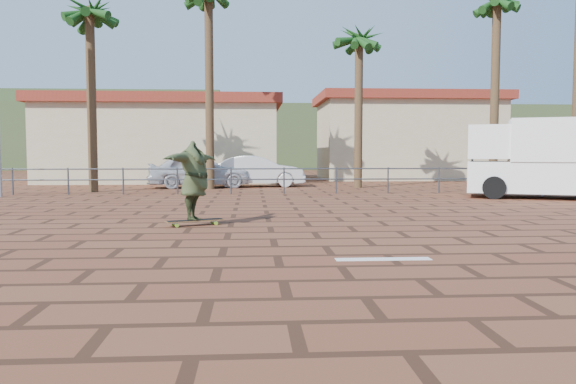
# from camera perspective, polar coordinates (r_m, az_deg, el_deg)

# --- Properties ---
(ground) EXTENTS (120.00, 120.00, 0.00)m
(ground) POSITION_cam_1_polar(r_m,az_deg,el_deg) (9.40, 3.77, -5.51)
(ground) COLOR brown
(ground) RESTS_ON ground
(paint_stripe) EXTENTS (1.40, 0.22, 0.01)m
(paint_stripe) POSITION_cam_1_polar(r_m,az_deg,el_deg) (8.36, 9.64, -6.73)
(paint_stripe) COLOR white
(paint_stripe) RESTS_ON ground
(guardrail) EXTENTS (24.06, 0.06, 1.00)m
(guardrail) POSITION_cam_1_polar(r_m,az_deg,el_deg) (21.24, -0.41, 1.65)
(guardrail) COLOR #47494F
(guardrail) RESTS_ON ground
(flagpole) EXTENTS (1.30, 0.10, 8.00)m
(flagpole) POSITION_cam_1_polar(r_m,az_deg,el_deg) (22.19, -27.22, 11.56)
(flagpole) COLOR gray
(flagpole) RESTS_ON ground
(palm_far_left) EXTENTS (2.40, 2.40, 8.25)m
(palm_far_left) POSITION_cam_1_polar(r_m,az_deg,el_deg) (24.13, -19.52, 16.41)
(palm_far_left) COLOR brown
(palm_far_left) RESTS_ON ground
(palm_left) EXTENTS (2.40, 2.40, 9.45)m
(palm_left) POSITION_cam_1_polar(r_m,az_deg,el_deg) (25.09, -8.08, 18.75)
(palm_left) COLOR brown
(palm_left) RESTS_ON ground
(palm_center) EXTENTS (2.40, 2.40, 7.75)m
(palm_center) POSITION_cam_1_polar(r_m,az_deg,el_deg) (25.59, 7.24, 14.80)
(palm_center) COLOR brown
(palm_center) RESTS_ON ground
(palm_right) EXTENTS (2.40, 2.40, 9.05)m
(palm_right) POSITION_cam_1_polar(r_m,az_deg,el_deg) (26.04, 20.47, 17.14)
(palm_right) COLOR brown
(palm_right) RESTS_ON ground
(building_west) EXTENTS (12.60, 7.60, 4.50)m
(building_west) POSITION_cam_1_polar(r_m,az_deg,el_deg) (31.56, -12.45, 5.23)
(building_west) COLOR beige
(building_west) RESTS_ON ground
(building_east) EXTENTS (10.60, 6.60, 5.00)m
(building_east) POSITION_cam_1_polar(r_m,az_deg,el_deg) (34.45, 11.89, 5.55)
(building_east) COLOR beige
(building_east) RESTS_ON ground
(hill_front) EXTENTS (70.00, 18.00, 6.00)m
(hill_front) POSITION_cam_1_polar(r_m,az_deg,el_deg) (59.22, -2.51, 5.40)
(hill_front) COLOR #384C28
(hill_front) RESTS_ON ground
(hill_back) EXTENTS (35.00, 14.00, 8.00)m
(hill_back) POSITION_cam_1_polar(r_m,az_deg,el_deg) (68.47, -21.46, 5.77)
(hill_back) COLOR #384C28
(hill_back) RESTS_ON ground
(longboard) EXTENTS (1.25, 0.73, 0.12)m
(longboard) POSITION_cam_1_polar(r_m,az_deg,el_deg) (12.15, -9.43, -2.92)
(longboard) COLOR olive
(longboard) RESTS_ON ground
(skateboarder) EXTENTS (1.33, 2.13, 1.69)m
(skateboarder) POSITION_cam_1_polar(r_m,az_deg,el_deg) (12.07, -9.48, 1.17)
(skateboarder) COLOR #364123
(skateboarder) RESTS_ON longboard
(campervan) EXTENTS (5.63, 3.99, 2.70)m
(campervan) POSITION_cam_1_polar(r_m,az_deg,el_deg) (21.14, 25.03, 3.26)
(campervan) COLOR white
(campervan) RESTS_ON ground
(car_silver) EXTENTS (4.77, 2.56, 1.54)m
(car_silver) POSITION_cam_1_polar(r_m,az_deg,el_deg) (25.31, -9.03, 2.19)
(car_silver) COLOR silver
(car_silver) RESTS_ON ground
(car_white) EXTENTS (4.42, 1.84, 1.42)m
(car_white) POSITION_cam_1_polar(r_m,az_deg,el_deg) (25.70, -3.21, 2.12)
(car_white) COLOR silver
(car_white) RESTS_ON ground
(street_sign) EXTENTS (0.46, 0.10, 2.28)m
(street_sign) POSITION_cam_1_polar(r_m,az_deg,el_deg) (21.76, 24.54, 3.76)
(street_sign) COLOR gray
(street_sign) RESTS_ON ground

